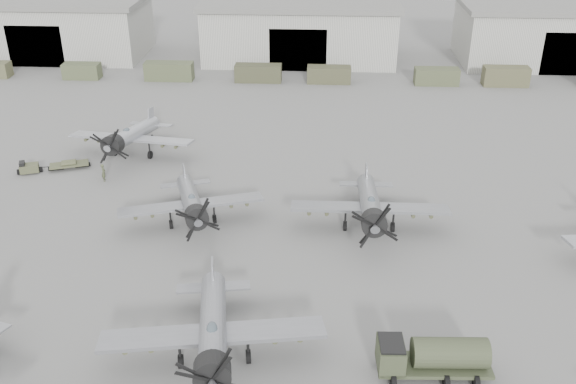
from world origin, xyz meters
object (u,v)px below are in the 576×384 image
object	(u,v)px
fuel_tanker	(433,355)
ground_crew	(104,172)
aircraft_mid_2	(370,206)
aircraft_mid_1	(192,203)
aircraft_far_0	(130,136)
tug_trailer	(45,167)
aircraft_near_1	(213,333)

from	to	relation	value
fuel_tanker	ground_crew	distance (m)	36.32
aircraft_mid_2	aircraft_mid_1	bearing A→B (deg)	179.66
aircraft_far_0	fuel_tanker	bearing A→B (deg)	-40.91
aircraft_mid_1	tug_trailer	xyz separation A→B (m)	(-16.34, 9.62, -1.69)
aircraft_mid_1	aircraft_far_0	size ratio (longest dim) A/B	0.93
aircraft_near_1	tug_trailer	world-z (taller)	aircraft_near_1
tug_trailer	aircraft_mid_2	bearing A→B (deg)	-37.11
aircraft_mid_1	aircraft_mid_2	world-z (taller)	aircraft_mid_2
aircraft_mid_2	fuel_tanker	bearing A→B (deg)	-80.75
aircraft_mid_2	tug_trailer	xyz separation A→B (m)	(-30.79, 9.67, -1.85)
aircraft_mid_1	aircraft_far_0	world-z (taller)	aircraft_far_0
aircraft_near_1	ground_crew	distance (m)	28.13
aircraft_near_1	ground_crew	size ratio (longest dim) A/B	7.89
ground_crew	tug_trailer	bearing A→B (deg)	59.49
aircraft_far_0	tug_trailer	world-z (taller)	aircraft_far_0
aircraft_mid_2	aircraft_near_1	bearing A→B (deg)	-121.99
aircraft_mid_1	aircraft_mid_2	bearing A→B (deg)	-17.77
aircraft_far_0	ground_crew	bearing A→B (deg)	-93.76
aircraft_near_1	aircraft_mid_2	distance (m)	19.11
aircraft_mid_2	tug_trailer	size ratio (longest dim) A/B	1.99
aircraft_near_1	aircraft_mid_1	distance (m)	16.86
aircraft_near_1	aircraft_mid_2	bearing A→B (deg)	49.06
aircraft_far_0	aircraft_mid_1	bearing A→B (deg)	-48.69
fuel_tanker	tug_trailer	world-z (taller)	fuel_tanker
aircraft_mid_2	tug_trailer	bearing A→B (deg)	162.40
aircraft_mid_1	ground_crew	world-z (taller)	aircraft_mid_1
aircraft_near_1	tug_trailer	xyz separation A→B (m)	(-20.71, 25.91, -1.95)
tug_trailer	ground_crew	size ratio (longest dim) A/B	3.74
fuel_tanker	tug_trailer	xyz separation A→B (m)	(-33.48, 25.94, -0.98)
aircraft_mid_1	fuel_tanker	distance (m)	23.68
aircraft_mid_1	tug_trailer	world-z (taller)	aircraft_mid_1
aircraft_mid_1	aircraft_mid_2	xyz separation A→B (m)	(14.44, -0.05, 0.17)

